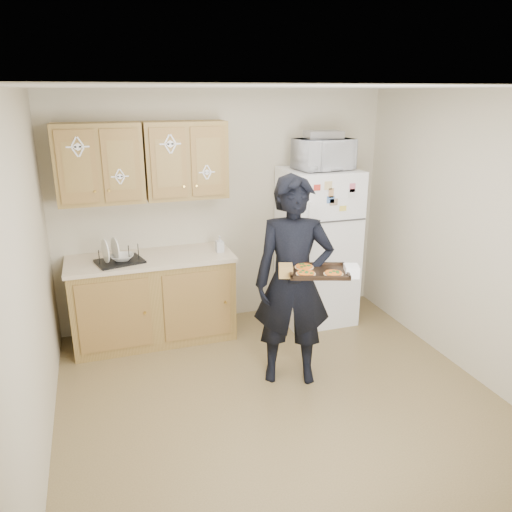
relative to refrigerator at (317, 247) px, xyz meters
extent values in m
plane|color=brown|center=(-0.95, -1.43, -0.85)|extent=(3.60, 3.60, 0.00)
plane|color=white|center=(-0.95, -1.43, 1.65)|extent=(3.60, 3.60, 0.00)
cube|color=beige|center=(-0.95, 0.37, 0.40)|extent=(3.60, 0.04, 2.50)
cube|color=beige|center=(-0.95, -3.23, 0.40)|extent=(3.60, 0.04, 2.50)
cube|color=beige|center=(-2.75, -1.43, 0.40)|extent=(0.04, 3.60, 2.50)
cube|color=beige|center=(0.85, -1.43, 0.40)|extent=(0.04, 3.60, 2.50)
cube|color=white|center=(0.00, 0.00, 0.00)|extent=(0.75, 0.70, 1.70)
cube|color=brown|center=(-1.80, 0.05, -0.42)|extent=(1.60, 0.60, 0.86)
cube|color=beige|center=(-1.80, 0.05, 0.03)|extent=(1.64, 0.64, 0.04)
cube|color=brown|center=(-2.20, 0.18, 0.98)|extent=(0.80, 0.33, 0.75)
cube|color=brown|center=(-1.38, 0.18, 0.98)|extent=(0.80, 0.33, 0.75)
cube|color=#DDCA4E|center=(0.52, 0.24, -0.69)|extent=(0.20, 0.07, 0.32)
imported|color=black|center=(-0.73, -1.09, 0.07)|extent=(0.78, 0.63, 1.84)
cube|color=black|center=(-0.63, -1.37, 0.25)|extent=(0.55, 0.47, 0.04)
cylinder|color=orange|center=(-0.76, -1.41, 0.27)|extent=(0.15, 0.15, 0.02)
cylinder|color=orange|center=(-0.55, -1.48, 0.27)|extent=(0.15, 0.15, 0.02)
cylinder|color=orange|center=(-0.71, -1.26, 0.27)|extent=(0.15, 0.15, 0.02)
imported|color=white|center=(0.01, -0.05, 1.01)|extent=(0.61, 0.45, 0.31)
cube|color=#B0B0B7|center=(0.01, -0.02, 1.20)|extent=(0.39, 0.29, 0.08)
cube|color=black|center=(-2.10, -0.02, 0.13)|extent=(0.49, 0.41, 0.17)
imported|color=silver|center=(-2.07, -0.02, 0.10)|extent=(0.25, 0.25, 0.05)
imported|color=white|center=(-1.10, 0.00, 0.14)|extent=(0.08, 0.08, 0.17)
camera|label=1|loc=(-2.27, -4.76, 1.63)|focal=35.00mm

